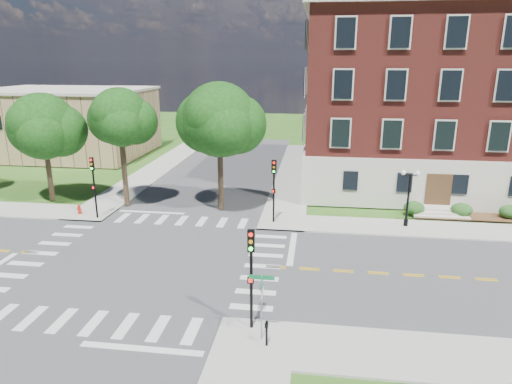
# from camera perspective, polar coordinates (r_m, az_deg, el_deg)

# --- Properties ---
(ground) EXTENTS (160.00, 160.00, 0.00)m
(ground) POSITION_cam_1_polar(r_m,az_deg,el_deg) (29.51, -13.32, -8.23)
(ground) COLOR #2C5919
(ground) RESTS_ON ground
(road_ew) EXTENTS (90.00, 12.00, 0.01)m
(road_ew) POSITION_cam_1_polar(r_m,az_deg,el_deg) (29.51, -13.32, -8.22)
(road_ew) COLOR #3D3D3F
(road_ew) RESTS_ON ground
(road_ns) EXTENTS (12.00, 90.00, 0.01)m
(road_ns) POSITION_cam_1_polar(r_m,az_deg,el_deg) (29.51, -13.32, -8.22)
(road_ns) COLOR #3D3D3F
(road_ns) RESTS_ON ground
(sidewalk_ne) EXTENTS (34.00, 34.00, 0.12)m
(sidewalk_ne) POSITION_cam_1_polar(r_m,az_deg,el_deg) (42.38, 14.45, -0.64)
(sidewalk_ne) COLOR #9E9B93
(sidewalk_ne) RESTS_ON ground
(sidewalk_nw) EXTENTS (34.00, 34.00, 0.12)m
(sidewalk_nw) POSITION_cam_1_polar(r_m,az_deg,el_deg) (49.22, -23.84, 0.80)
(sidewalk_nw) COLOR #9E9B93
(sidewalk_nw) RESTS_ON ground
(crosswalk_east) EXTENTS (2.20, 10.20, 0.02)m
(crosswalk_east) POSITION_cam_1_polar(r_m,az_deg,el_deg) (27.86, 0.84, -9.29)
(crosswalk_east) COLOR silver
(crosswalk_east) RESTS_ON ground
(stop_bar_east) EXTENTS (0.40, 5.50, 0.00)m
(stop_bar_east) POSITION_cam_1_polar(r_m,az_deg,el_deg) (30.46, 4.54, -7.02)
(stop_bar_east) COLOR silver
(stop_bar_east) RESTS_ON ground
(main_building) EXTENTS (30.60, 22.40, 16.50)m
(main_building) POSITION_cam_1_polar(r_m,az_deg,el_deg) (49.07, 24.51, 10.55)
(main_building) COLOR beige
(main_building) RESTS_ON ground
(secondary_building) EXTENTS (20.40, 15.40, 8.30)m
(secondary_building) POSITION_cam_1_polar(r_m,az_deg,el_deg) (64.15, -22.68, 8.11)
(secondary_building) COLOR #9E7A57
(secondary_building) RESTS_ON ground
(tree_b) EXTENTS (5.57, 5.57, 9.29)m
(tree_b) POSITION_cam_1_polar(r_m,az_deg,el_deg) (42.41, -25.07, 7.43)
(tree_b) COLOR #312418
(tree_b) RESTS_ON ground
(tree_c) EXTENTS (4.69, 4.69, 9.78)m
(tree_c) POSITION_cam_1_polar(r_m,az_deg,el_deg) (38.71, -16.64, 8.92)
(tree_c) COLOR #312418
(tree_c) RESTS_ON ground
(tree_d) EXTENTS (5.88, 5.88, 10.29)m
(tree_d) POSITION_cam_1_polar(r_m,az_deg,el_deg) (36.17, -4.61, 8.96)
(tree_d) COLOR #312418
(tree_d) RESTS_ON ground
(traffic_signal_se) EXTENTS (0.33, 0.37, 4.80)m
(traffic_signal_se) POSITION_cam_1_polar(r_m,az_deg,el_deg) (20.46, -0.61, -9.33)
(traffic_signal_se) COLOR black
(traffic_signal_se) RESTS_ON ground
(traffic_signal_ne) EXTENTS (0.38, 0.45, 4.80)m
(traffic_signal_ne) POSITION_cam_1_polar(r_m,az_deg,el_deg) (33.85, 2.25, 1.13)
(traffic_signal_ne) COLOR black
(traffic_signal_ne) RESTS_ON ground
(traffic_signal_nw) EXTENTS (0.38, 0.45, 4.80)m
(traffic_signal_nw) POSITION_cam_1_polar(r_m,az_deg,el_deg) (36.90, -19.65, 1.46)
(traffic_signal_nw) COLOR black
(traffic_signal_nw) RESTS_ON ground
(twin_lamp_west) EXTENTS (1.36, 0.36, 4.23)m
(twin_lamp_west) POSITION_cam_1_polar(r_m,az_deg,el_deg) (35.02, 18.52, -0.33)
(twin_lamp_west) COLOR black
(twin_lamp_west) RESTS_ON ground
(street_sign_pole) EXTENTS (1.10, 1.10, 3.10)m
(street_sign_pole) POSITION_cam_1_polar(r_m,az_deg,el_deg) (20.06, 0.73, -12.70)
(street_sign_pole) COLOR gray
(street_sign_pole) RESTS_ON ground
(push_button_post) EXTENTS (0.14, 0.21, 1.20)m
(push_button_post) POSITION_cam_1_polar(r_m,az_deg,el_deg) (20.42, 1.33, -17.09)
(push_button_post) COLOR black
(push_button_post) RESTS_ON ground
(fire_hydrant) EXTENTS (0.35, 0.35, 0.75)m
(fire_hydrant) POSITION_cam_1_polar(r_m,az_deg,el_deg) (39.05, -21.21, -2.08)
(fire_hydrant) COLOR #B31E0D
(fire_hydrant) RESTS_ON ground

